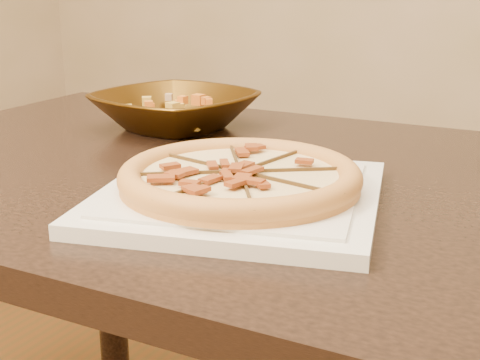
{
  "coord_description": "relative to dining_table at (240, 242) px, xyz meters",
  "views": [
    {
      "loc": [
        0.58,
        -0.62,
        1.02
      ],
      "look_at": [
        0.2,
        0.05,
        0.78
      ],
      "focal_mm": 50.0,
      "sensor_mm": 36.0,
      "label": 1
    }
  ],
  "objects": [
    {
      "name": "dining_table",
      "position": [
        0.0,
        0.0,
        0.0
      ],
      "size": [
        1.3,
        0.87,
        0.75
      ],
      "color": "black",
      "rests_on": "floor"
    },
    {
      "name": "mixed_dish",
      "position": [
        -0.23,
        0.17,
        0.2
      ],
      "size": [
        0.11,
        0.12,
        0.03
      ],
      "color": "tan",
      "rests_on": "bronze_bowl"
    },
    {
      "name": "pizza",
      "position": [
        0.08,
        -0.14,
        0.15
      ],
      "size": [
        0.29,
        0.29,
        0.03
      ],
      "color": "#BB6D32",
      "rests_on": "plate"
    },
    {
      "name": "bronze_bowl",
      "position": [
        -0.23,
        0.17,
        0.15
      ],
      "size": [
        0.31,
        0.31,
        0.07
      ],
      "primitive_type": "imported",
      "rotation": [
        0.0,
        0.0,
        -0.15
      ],
      "color": "#4F320D",
      "rests_on": "dining_table"
    },
    {
      "name": "plate",
      "position": [
        0.08,
        -0.14,
        0.13
      ],
      "size": [
        0.41,
        0.41,
        0.02
      ],
      "color": "silver",
      "rests_on": "dining_table"
    }
  ]
}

